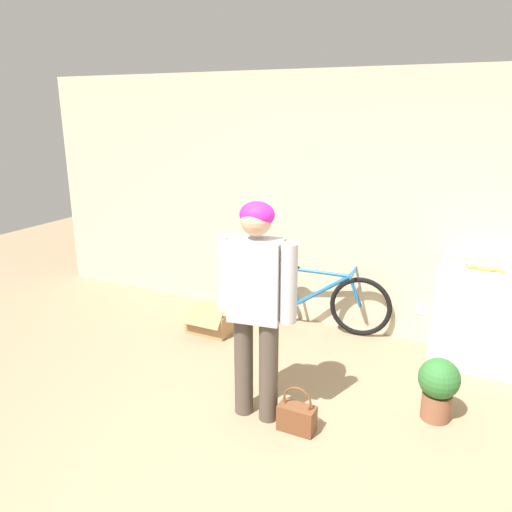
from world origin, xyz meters
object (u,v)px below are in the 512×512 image
Objects in this scene: potted_plant at (438,386)px; cardboard_box at (212,320)px; bicycle at (310,298)px; banana at (485,268)px; person at (256,295)px; handbag at (297,417)px.

cardboard_box is at bearing 166.25° from potted_plant.
banana is (1.60, -0.11, 0.60)m from bicycle.
person reaches higher than handbag.
bicycle is at bearing 142.53° from potted_plant.
handbag is (-1.06, -1.57, -0.82)m from banana.
cardboard_box is at bearing 140.68° from handbag.
potted_plant is at bearing 15.69° from person.
handbag is 1.83m from cardboard_box.
potted_plant is at bearing -13.75° from cardboard_box.
person is at bearing -90.54° from bicycle.
bicycle reaches higher than cardboard_box.
banana is at bearing -10.90° from bicycle.
handbag is (0.35, -0.04, -0.86)m from person.
potted_plant is (1.41, -1.08, -0.06)m from bicycle.
person is at bearing -46.37° from cardboard_box.
bicycle is (-0.19, 1.64, -0.64)m from person.
banana is 0.76× the size of cardboard_box.
person is 0.99× the size of bicycle.
cardboard_box is at bearing -170.59° from banana.
person is at bearing -132.82° from banana.
banana is 1.19m from potted_plant.
person is 3.71× the size of cardboard_box.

